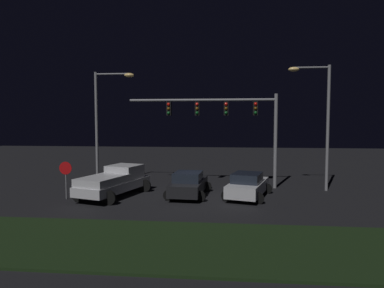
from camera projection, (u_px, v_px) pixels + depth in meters
name	position (u px, v px, depth m)	size (l,w,h in m)	color
ground_plane	(193.00, 197.00, 20.84)	(80.00, 80.00, 0.00)	black
grass_median	(172.00, 244.00, 12.74)	(25.28, 5.32, 0.10)	black
pickup_truck	(115.00, 180.00, 21.15)	(3.90, 5.75, 1.80)	#B7B7BC
car_sedan	(189.00, 184.00, 21.16)	(2.69, 4.52, 1.51)	black
car_sedan_far	(248.00, 185.00, 20.76)	(3.23, 4.72, 1.51)	#B7B7BC
traffic_signal_gantry	(226.00, 115.00, 23.68)	(10.32, 0.56, 6.50)	slate
street_lamp_left	(104.00, 114.00, 24.38)	(2.89, 0.44, 8.11)	slate
street_lamp_right	(320.00, 112.00, 22.52)	(2.72, 0.44, 8.29)	slate
stop_sign	(66.00, 173.00, 20.27)	(0.76, 0.08, 2.23)	slate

